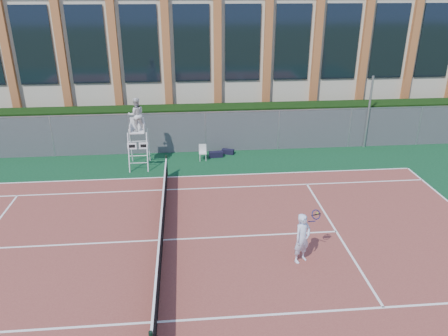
{
  "coord_description": "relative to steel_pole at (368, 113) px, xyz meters",
  "views": [
    {
      "loc": [
        0.99,
        -13.5,
        8.55
      ],
      "look_at": [
        2.49,
        3.0,
        1.47
      ],
      "focal_mm": 35.0,
      "sensor_mm": 36.0,
      "label": 1
    }
  ],
  "objects": [
    {
      "name": "ground",
      "position": [
        -10.91,
        -8.7,
        -2.0
      ],
      "size": [
        120.0,
        120.0,
        0.0
      ],
      "primitive_type": "plane",
      "color": "#233814"
    },
    {
      "name": "steel_pole",
      "position": [
        0.0,
        0.0,
        0.0
      ],
      "size": [
        0.12,
        0.12,
        4.0
      ],
      "primitive_type": "cylinder",
      "color": "#9EA0A5",
      "rests_on": "ground"
    },
    {
      "name": "hedge",
      "position": [
        -10.91,
        1.3,
        -0.9
      ],
      "size": [
        40.0,
        1.4,
        2.2
      ],
      "primitive_type": "cube",
      "color": "black",
      "rests_on": "ground"
    },
    {
      "name": "building",
      "position": [
        -10.91,
        9.25,
        2.14
      ],
      "size": [
        45.0,
        10.6,
        8.22
      ],
      "color": "beige",
      "rests_on": "ground"
    },
    {
      "name": "tennis_net",
      "position": [
        -10.91,
        -8.7,
        -1.46
      ],
      "size": [
        0.1,
        11.3,
        1.1
      ],
      "color": "black",
      "rests_on": "ground"
    },
    {
      "name": "tennis_player",
      "position": [
        -6.28,
        -10.37,
        -1.1
      ],
      "size": [
        1.03,
        0.78,
        1.74
      ],
      "color": "silver",
      "rests_on": "tennis_court"
    },
    {
      "name": "fence",
      "position": [
        -10.91,
        0.1,
        -0.9
      ],
      "size": [
        40.0,
        0.06,
        2.2
      ],
      "primitive_type": null,
      "color": "#595E60",
      "rests_on": "ground"
    },
    {
      "name": "plastic_chair",
      "position": [
        -9.11,
        -1.09,
        -1.51
      ],
      "size": [
        0.39,
        0.39,
        0.82
      ],
      "color": "silver",
      "rests_on": "apron"
    },
    {
      "name": "sports_bag_near",
      "position": [
        -8.4,
        -0.8,
        -1.84
      ],
      "size": [
        0.74,
        0.34,
        0.3
      ],
      "primitive_type": "cube",
      "rotation": [
        0.0,
        0.0,
        0.08
      ],
      "color": "black",
      "rests_on": "apron"
    },
    {
      "name": "apron",
      "position": [
        -10.91,
        -7.7,
        -2.0
      ],
      "size": [
        36.0,
        20.0,
        0.01
      ],
      "primitive_type": "cube",
      "color": "#0B341B",
      "rests_on": "ground"
    },
    {
      "name": "umpire_chair",
      "position": [
        -12.28,
        -1.65,
        0.58
      ],
      "size": [
        0.99,
        1.52,
        3.54
      ],
      "color": "white",
      "rests_on": "ground"
    },
    {
      "name": "sports_bag_far",
      "position": [
        -7.73,
        -0.39,
        -1.86
      ],
      "size": [
        0.69,
        0.48,
        0.25
      ],
      "primitive_type": "cube",
      "rotation": [
        0.0,
        0.0,
        -0.35
      ],
      "color": "black",
      "rests_on": "apron"
    },
    {
      "name": "tennis_court",
      "position": [
        -10.91,
        -8.7,
        -1.98
      ],
      "size": [
        23.77,
        10.97,
        0.02
      ],
      "primitive_type": "cube",
      "color": "brown",
      "rests_on": "apron"
    }
  ]
}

